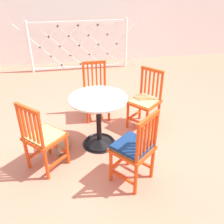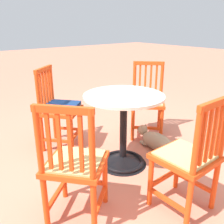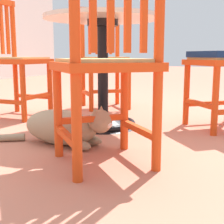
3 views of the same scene
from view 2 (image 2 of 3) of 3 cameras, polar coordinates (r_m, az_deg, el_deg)
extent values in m
plane|color=#C6755B|center=(2.53, 1.73, -12.77)|extent=(24.00, 24.00, 0.00)
cone|color=black|center=(2.59, 2.49, -10.68)|extent=(0.48, 0.48, 0.10)
torus|color=black|center=(2.60, 2.48, -11.16)|extent=(0.44, 0.44, 0.04)
cylinder|color=black|center=(2.44, 2.60, -4.14)|extent=(0.07, 0.07, 0.66)
cylinder|color=black|center=(2.33, 2.72, 2.91)|extent=(0.20, 0.20, 0.04)
cylinder|color=beige|center=(2.32, 2.73, 3.67)|extent=(0.76, 0.76, 0.02)
cylinder|color=#D64214|center=(2.00, 8.81, -15.07)|extent=(0.04, 0.04, 0.45)
cylinder|color=#D64214|center=(2.23, 14.74, -11.54)|extent=(0.04, 0.04, 0.45)
cylinder|color=#D64214|center=(1.71, 17.97, -13.23)|extent=(0.04, 0.04, 0.91)
cylinder|color=#D64214|center=(1.98, 23.38, -9.25)|extent=(0.04, 0.04, 0.91)
cube|color=#D64214|center=(1.97, 12.58, -19.11)|extent=(0.03, 0.34, 0.03)
cube|color=#D64214|center=(2.20, 18.23, -15.01)|extent=(0.03, 0.34, 0.03)
cube|color=#D64214|center=(2.14, 11.85, -14.46)|extent=(0.34, 0.03, 0.03)
cube|color=#D64214|center=(1.93, 16.39, -9.95)|extent=(0.41, 0.41, 0.04)
cube|color=tan|center=(1.91, 16.46, -9.37)|extent=(0.36, 0.36, 0.02)
cube|color=#D64214|center=(1.66, 20.06, -5.72)|extent=(0.02, 0.02, 0.39)
cube|color=#D64214|center=(1.71, 21.23, -5.04)|extent=(0.02, 0.02, 0.39)
cube|color=#D64214|center=(1.77, 22.32, -4.40)|extent=(0.02, 0.02, 0.39)
cube|color=#D64214|center=(1.83, 23.34, -3.80)|extent=(0.02, 0.02, 0.39)
cube|color=#D64214|center=(1.67, 22.69, 1.87)|extent=(0.38, 0.04, 0.04)
cylinder|color=#D64214|center=(3.01, 11.24, -2.77)|extent=(0.04, 0.04, 0.45)
cylinder|color=#D64214|center=(3.00, 4.76, -2.55)|extent=(0.04, 0.04, 0.45)
cylinder|color=#D64214|center=(3.26, 11.04, 3.26)|extent=(0.04, 0.04, 0.91)
cylinder|color=#D64214|center=(3.24, 5.05, 3.49)|extent=(0.04, 0.04, 0.91)
cube|color=#D64214|center=(3.20, 10.91, -3.01)|extent=(0.26, 0.26, 0.03)
cube|color=#D64214|center=(3.19, 4.80, -2.80)|extent=(0.26, 0.26, 0.03)
cube|color=#D64214|center=(3.02, 7.96, -3.63)|extent=(0.26, 0.26, 0.03)
cube|color=#D64214|center=(3.09, 8.11, 2.09)|extent=(0.57, 0.57, 0.04)
cube|color=tan|center=(3.08, 8.13, 2.48)|extent=(0.49, 0.49, 0.02)
cube|color=#D64214|center=(3.20, 10.09, 7.18)|extent=(0.03, 0.03, 0.39)
cube|color=#D64214|center=(3.19, 8.86, 7.24)|extent=(0.03, 0.03, 0.39)
cube|color=#D64214|center=(3.19, 7.63, 7.29)|extent=(0.03, 0.03, 0.39)
cube|color=#D64214|center=(3.19, 6.40, 7.33)|extent=(0.03, 0.03, 0.39)
cube|color=#D64214|center=(3.15, 8.43, 10.99)|extent=(0.29, 0.29, 0.04)
cylinder|color=#D64214|center=(3.01, -7.08, -2.53)|extent=(0.04, 0.04, 0.45)
cylinder|color=#D64214|center=(2.72, -9.23, -5.20)|extent=(0.04, 0.04, 0.45)
cylinder|color=#D64214|center=(3.05, -13.37, 1.96)|extent=(0.04, 0.04, 0.91)
cylinder|color=#D64214|center=(2.76, -16.15, -0.18)|extent=(0.04, 0.04, 0.91)
cube|color=#D64214|center=(3.10, -10.03, -3.75)|extent=(0.24, 0.28, 0.03)
cube|color=#D64214|center=(2.81, -12.42, -6.44)|extent=(0.24, 0.28, 0.03)
cube|color=#D64214|center=(2.89, -8.05, -4.80)|extent=(0.28, 0.24, 0.03)
cube|color=#D64214|center=(2.85, -11.55, 0.32)|extent=(0.56, 0.56, 0.04)
cube|color=tan|center=(2.84, -11.58, 0.74)|extent=(0.49, 0.49, 0.02)
cube|color=#D64214|center=(2.93, -14.24, 5.75)|extent=(0.03, 0.03, 0.39)
cube|color=#D64214|center=(2.87, -14.80, 5.42)|extent=(0.03, 0.03, 0.39)
cube|color=#D64214|center=(2.81, -15.37, 5.07)|extent=(0.03, 0.03, 0.39)
cube|color=#D64214|center=(2.75, -15.97, 4.70)|extent=(0.03, 0.03, 0.39)
cube|color=#D64214|center=(2.80, -15.47, 9.40)|extent=(0.31, 0.27, 0.04)
cube|color=navy|center=(2.83, -11.62, 1.31)|extent=(0.51, 0.51, 0.04)
cylinder|color=#D64214|center=(2.09, -11.01, -13.50)|extent=(0.04, 0.04, 0.45)
cylinder|color=#D64214|center=(2.00, -1.61, -14.75)|extent=(0.04, 0.04, 0.45)
cylinder|color=#D64214|center=(1.71, -15.74, -13.00)|extent=(0.04, 0.04, 0.91)
cylinder|color=#D64214|center=(1.60, -4.38, -14.70)|extent=(0.04, 0.04, 0.91)
cube|color=#D64214|center=(2.01, -12.68, -18.07)|extent=(0.28, 0.24, 0.03)
cube|color=#D64214|center=(1.92, -2.74, -19.65)|extent=(0.28, 0.24, 0.03)
cube|color=#D64214|center=(2.07, -6.37, -15.42)|extent=(0.24, 0.28, 0.03)
cube|color=#D64214|center=(1.79, -8.29, -11.60)|extent=(0.56, 0.56, 0.04)
cube|color=tan|center=(1.78, -8.32, -11.00)|extent=(0.49, 0.49, 0.02)
cube|color=#D64214|center=(1.58, -14.26, -6.47)|extent=(0.03, 0.03, 0.39)
cube|color=#D64214|center=(1.55, -11.96, -6.75)|extent=(0.03, 0.03, 0.39)
cube|color=#D64214|center=(1.53, -9.58, -7.01)|extent=(0.03, 0.03, 0.39)
cube|color=#D64214|center=(1.50, -7.12, -7.28)|extent=(0.03, 0.03, 0.39)
cube|color=#D64214|center=(1.46, -11.30, 0.53)|extent=(0.27, 0.31, 0.04)
ellipsoid|color=#9E896B|center=(2.87, 10.36, -6.71)|extent=(0.23, 0.45, 0.19)
ellipsoid|color=silver|center=(2.94, 8.96, -6.21)|extent=(0.16, 0.19, 0.14)
sphere|color=#9E896B|center=(3.01, 7.03, -4.10)|extent=(0.12, 0.12, 0.12)
ellipsoid|color=silver|center=(3.04, 6.49, -4.05)|extent=(0.05, 0.05, 0.04)
cone|color=#9E896B|center=(2.96, 6.77, -3.37)|extent=(0.04, 0.04, 0.04)
cone|color=#9E896B|center=(3.00, 7.68, -3.08)|extent=(0.04, 0.04, 0.04)
ellipsoid|color=#9E896B|center=(2.97, 7.25, -7.04)|extent=(0.06, 0.12, 0.05)
ellipsoid|color=#9E896B|center=(3.04, 8.79, -6.47)|extent=(0.06, 0.12, 0.05)
cylinder|color=#9E896B|center=(2.80, 16.30, -9.67)|extent=(0.15, 0.21, 0.04)
camera|label=1|loc=(4.89, -18.89, 27.84)|focal=39.53mm
camera|label=3|loc=(4.39, 13.89, 7.61)|focal=51.89mm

